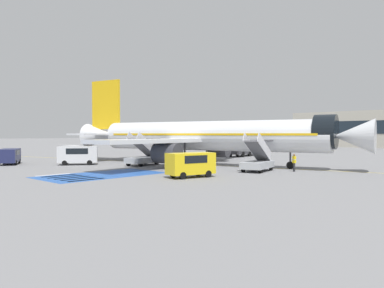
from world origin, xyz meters
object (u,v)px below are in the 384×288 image
ground_crew_2 (183,158)px  service_van_1 (191,163)px  boarding_stairs_aft (143,157)px  ground_crew_1 (294,161)px  service_van_0 (78,154)px  service_van_3 (10,155)px  service_van_2 (74,151)px  airliner (202,136)px  ground_crew_0 (192,160)px  fuel_tanker (246,147)px  boarding_stairs_forward (258,162)px

ground_crew_2 → service_van_1: bearing=63.8°
boarding_stairs_aft → ground_crew_1: (17.79, 5.77, 0.07)m
boarding_stairs_aft → service_van_0: (-6.75, -5.23, 0.38)m
service_van_3 → ground_crew_1: size_ratio=2.71×
service_van_1 → service_van_2: bearing=-173.7°
ground_crew_2 → service_van_3: bearing=-41.5°
airliner → service_van_0: size_ratio=7.88×
airliner → ground_crew_0: size_ratio=23.19×
airliner → service_van_3: airliner is taller
airliner → ground_crew_0: airliner is taller
airliner → service_van_1: bearing=23.9°
boarding_stairs_aft → service_van_2: boarding_stairs_aft is taller
service_van_1 → ground_crew_0: bearing=146.7°
fuel_tanker → service_van_0: (-4.57, -30.94, -0.27)m
ground_crew_0 → service_van_0: bearing=105.2°
ground_crew_0 → ground_crew_1: 11.18m
service_van_2 → service_van_1: bearing=87.7°
fuel_tanker → airliner: bearing=-80.1°
service_van_2 → ground_crew_1: bearing=108.7°
airliner → fuel_tanker: size_ratio=3.59×
service_van_2 → airliner: bearing=116.5°
boarding_stairs_forward → service_van_2: size_ratio=1.12×
service_van_2 → ground_crew_1: size_ratio=2.62×
service_van_3 → ground_crew_1: 35.67m
ground_crew_1 → service_van_0: bearing=54.3°
service_van_3 → ground_crew_1: service_van_3 is taller
service_van_3 → ground_crew_2: size_ratio=2.80×
boarding_stairs_forward → service_van_1: bearing=-111.9°
boarding_stairs_forward → boarding_stairs_aft: bearing=-180.0°
service_van_0 → service_van_2: service_van_0 is taller
fuel_tanker → service_van_2: (-12.05, -27.26, -0.32)m
ground_crew_1 → service_van_2: bearing=43.0°
ground_crew_0 → boarding_stairs_forward: bearing=-73.6°
service_van_0 → service_van_3: service_van_0 is taller
boarding_stairs_forward → service_van_2: (-29.02, -4.97, 0.34)m
service_van_3 → ground_crew_2: 22.92m
fuel_tanker → service_van_2: size_ratio=2.26×
airliner → fuel_tanker: bearing=-173.4°
service_van_0 → ground_crew_0: (14.64, 5.77, -0.41)m
airliner → boarding_stairs_aft: (-4.97, -5.68, -2.69)m
service_van_1 → ground_crew_2: size_ratio=2.60×
service_van_2 → service_van_3: 9.46m
boarding_stairs_forward → service_van_3: (-28.50, -14.41, 0.22)m
fuel_tanker → ground_crew_1: size_ratio=5.91×
service_van_2 → service_van_3: size_ratio=0.97×
airliner → boarding_stairs_forward: size_ratio=7.21×
service_van_1 → service_van_0: bearing=-166.4°
fuel_tanker → service_van_2: 29.80m
fuel_tanker → ground_crew_2: fuel_tanker is taller
boarding_stairs_forward → airliner: bearing=154.0°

